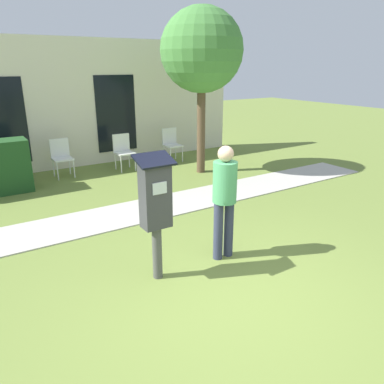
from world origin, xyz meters
name	(u,v)px	position (x,y,z in m)	size (l,w,h in m)	color
ground_plane	(229,297)	(0.00, 0.00, 0.00)	(40.00, 40.00, 0.00)	olive
sidewalk	(126,214)	(0.00, 2.99, 0.01)	(12.00, 1.10, 0.02)	#B7B2A8
building_facade	(60,105)	(0.00, 6.90, 1.60)	(10.00, 0.26, 3.20)	beige
parking_meter	(156,202)	(-0.49, 0.83, 1.02)	(0.44, 0.31, 1.59)	#4C4C4C
person_standing	(225,194)	(0.52, 0.82, 0.93)	(0.32, 0.32, 1.58)	#333851
outdoor_chair_left	(61,155)	(-0.30, 6.09, 0.53)	(0.44, 0.44, 0.90)	white
outdoor_chair_middle	(123,149)	(1.18, 5.88, 0.53)	(0.44, 0.44, 0.90)	white
outdoor_chair_right	(171,142)	(2.66, 6.03, 0.53)	(0.44, 0.44, 0.90)	white
tree	(202,51)	(2.70, 4.61, 2.84)	(1.90, 1.90, 3.82)	brown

